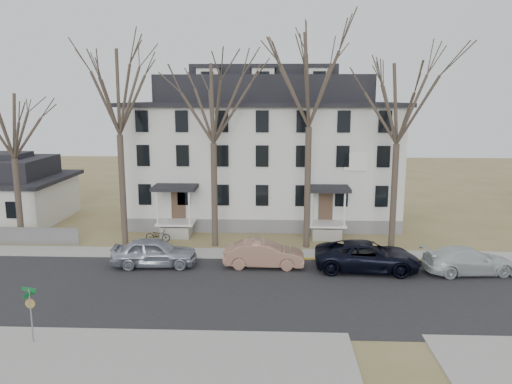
{
  "coord_description": "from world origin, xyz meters",
  "views": [
    {
      "loc": [
        -1.02,
        -21.71,
        9.61
      ],
      "look_at": [
        -2.27,
        9.0,
        3.78
      ],
      "focal_mm": 35.0,
      "sensor_mm": 36.0,
      "label": 1
    }
  ],
  "objects_px": {
    "small_house": "(9,193)",
    "car_silver": "(154,253)",
    "car_tan": "(264,255)",
    "car_white": "(468,261)",
    "bicycle_left": "(158,236)",
    "boarding_house": "(264,152)",
    "tree_far_left": "(117,86)",
    "street_sign": "(30,306)",
    "tree_center": "(310,73)",
    "tree_bungalow": "(11,121)",
    "car_navy": "(367,257)",
    "tree_mid_left": "(213,98)",
    "tree_mid_right": "(399,98)"
  },
  "relations": [
    {
      "from": "small_house",
      "to": "car_white",
      "type": "relative_size",
      "value": 1.75
    },
    {
      "from": "boarding_house",
      "to": "car_white",
      "type": "distance_m",
      "value": 17.97
    },
    {
      "from": "boarding_house",
      "to": "tree_center",
      "type": "bearing_deg",
      "value": -69.8
    },
    {
      "from": "boarding_house",
      "to": "car_tan",
      "type": "bearing_deg",
      "value": -88.49
    },
    {
      "from": "car_white",
      "to": "street_sign",
      "type": "height_order",
      "value": "street_sign"
    },
    {
      "from": "boarding_house",
      "to": "tree_mid_left",
      "type": "distance_m",
      "value": 9.66
    },
    {
      "from": "street_sign",
      "to": "tree_mid_right",
      "type": "bearing_deg",
      "value": 53.44
    },
    {
      "from": "boarding_house",
      "to": "car_tan",
      "type": "height_order",
      "value": "boarding_house"
    },
    {
      "from": "car_white",
      "to": "street_sign",
      "type": "xyz_separation_m",
      "value": [
        -20.24,
        -8.82,
        0.85
      ]
    },
    {
      "from": "car_tan",
      "to": "car_navy",
      "type": "xyz_separation_m",
      "value": [
        5.81,
        -0.35,
        0.06
      ]
    },
    {
      "from": "car_tan",
      "to": "car_white",
      "type": "relative_size",
      "value": 0.92
    },
    {
      "from": "tree_mid_right",
      "to": "car_navy",
      "type": "xyz_separation_m",
      "value": [
        -2.37,
        -4.44,
        -8.79
      ]
    },
    {
      "from": "small_house",
      "to": "car_silver",
      "type": "relative_size",
      "value": 1.79
    },
    {
      "from": "tree_mid_right",
      "to": "street_sign",
      "type": "relative_size",
      "value": 5.45
    },
    {
      "from": "bicycle_left",
      "to": "car_silver",
      "type": "bearing_deg",
      "value": -163.92
    },
    {
      "from": "tree_mid_right",
      "to": "car_navy",
      "type": "relative_size",
      "value": 2.18
    },
    {
      "from": "tree_bungalow",
      "to": "street_sign",
      "type": "height_order",
      "value": "tree_bungalow"
    },
    {
      "from": "tree_far_left",
      "to": "street_sign",
      "type": "distance_m",
      "value": 16.13
    },
    {
      "from": "tree_center",
      "to": "street_sign",
      "type": "distance_m",
      "value": 20.21
    },
    {
      "from": "car_white",
      "to": "small_house",
      "type": "bearing_deg",
      "value": 64.42
    },
    {
      "from": "car_navy",
      "to": "street_sign",
      "type": "xyz_separation_m",
      "value": [
        -14.74,
        -9.09,
        0.76
      ]
    },
    {
      "from": "small_house",
      "to": "tree_far_left",
      "type": "height_order",
      "value": "tree_far_left"
    },
    {
      "from": "tree_far_left",
      "to": "car_white",
      "type": "height_order",
      "value": "tree_far_left"
    },
    {
      "from": "tree_far_left",
      "to": "car_tan",
      "type": "xyz_separation_m",
      "value": [
        9.32,
        -4.09,
        -9.59
      ]
    },
    {
      "from": "tree_far_left",
      "to": "tree_mid_left",
      "type": "height_order",
      "value": "tree_far_left"
    },
    {
      "from": "car_navy",
      "to": "street_sign",
      "type": "bearing_deg",
      "value": 125.42
    },
    {
      "from": "tree_center",
      "to": "tree_bungalow",
      "type": "xyz_separation_m",
      "value": [
        -19.0,
        0.0,
        -2.97
      ]
    },
    {
      "from": "small_house",
      "to": "car_tan",
      "type": "relative_size",
      "value": 1.9
    },
    {
      "from": "boarding_house",
      "to": "car_tan",
      "type": "distance_m",
      "value": 13.09
    },
    {
      "from": "car_tan",
      "to": "car_white",
      "type": "xyz_separation_m",
      "value": [
        11.31,
        -0.63,
        -0.03
      ]
    },
    {
      "from": "car_navy",
      "to": "car_white",
      "type": "height_order",
      "value": "car_navy"
    },
    {
      "from": "car_navy",
      "to": "small_house",
      "type": "bearing_deg",
      "value": 71.59
    },
    {
      "from": "tree_mid_right",
      "to": "car_white",
      "type": "xyz_separation_m",
      "value": [
        3.13,
        -4.72,
        -8.88
      ]
    },
    {
      "from": "boarding_house",
      "to": "tree_bungalow",
      "type": "relative_size",
      "value": 1.93
    },
    {
      "from": "tree_far_left",
      "to": "tree_mid_left",
      "type": "xyz_separation_m",
      "value": [
        6.0,
        0.0,
        -0.74
      ]
    },
    {
      "from": "tree_far_left",
      "to": "car_silver",
      "type": "bearing_deg",
      "value": -54.55
    },
    {
      "from": "car_silver",
      "to": "tree_bungalow",
      "type": "bearing_deg",
      "value": 63.61
    },
    {
      "from": "car_silver",
      "to": "street_sign",
      "type": "distance_m",
      "value": 9.7
    },
    {
      "from": "car_silver",
      "to": "car_white",
      "type": "distance_m",
      "value": 17.63
    },
    {
      "from": "boarding_house",
      "to": "car_silver",
      "type": "relative_size",
      "value": 4.28
    },
    {
      "from": "small_house",
      "to": "tree_center",
      "type": "xyz_separation_m",
      "value": [
        23.0,
        -6.2,
        8.84
      ]
    },
    {
      "from": "car_white",
      "to": "street_sign",
      "type": "distance_m",
      "value": 22.09
    },
    {
      "from": "car_silver",
      "to": "car_navy",
      "type": "relative_size",
      "value": 0.83
    },
    {
      "from": "tree_bungalow",
      "to": "car_white",
      "type": "xyz_separation_m",
      "value": [
        27.63,
        -4.72,
        -7.4
      ]
    },
    {
      "from": "tree_bungalow",
      "to": "car_tan",
      "type": "distance_m",
      "value": 18.37
    },
    {
      "from": "tree_far_left",
      "to": "tree_center",
      "type": "bearing_deg",
      "value": 0.0
    },
    {
      "from": "boarding_house",
      "to": "car_white",
      "type": "xyz_separation_m",
      "value": [
        11.63,
        -12.88,
        -4.66
      ]
    },
    {
      "from": "boarding_house",
      "to": "car_white",
      "type": "relative_size",
      "value": 4.17
    },
    {
      "from": "street_sign",
      "to": "car_navy",
      "type": "bearing_deg",
      "value": 46.76
    },
    {
      "from": "tree_center",
      "to": "car_silver",
      "type": "bearing_deg",
      "value": -154.81
    }
  ]
}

